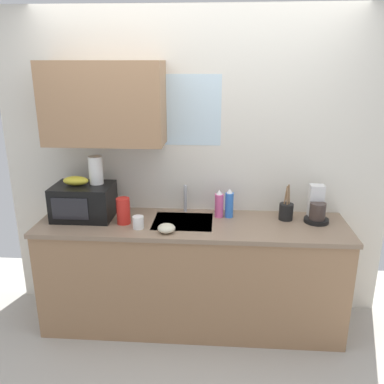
{
  "coord_description": "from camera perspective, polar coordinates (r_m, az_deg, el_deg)",
  "views": [
    {
      "loc": [
        0.21,
        -2.9,
        2.1
      ],
      "look_at": [
        0.0,
        0.0,
        1.15
      ],
      "focal_mm": 37.85,
      "sensor_mm": 36.0,
      "label": 1
    }
  ],
  "objects": [
    {
      "name": "coffee_maker",
      "position": [
        3.29,
        17.14,
        -2.2
      ],
      "size": [
        0.19,
        0.21,
        0.28
      ],
      "color": "black",
      "rests_on": "counter_unit"
    },
    {
      "name": "paper_towel_roll",
      "position": [
        3.26,
        -13.4,
        3.02
      ],
      "size": [
        0.11,
        0.11,
        0.22
      ],
      "primitive_type": "cylinder",
      "color": "white",
      "rests_on": "microwave"
    },
    {
      "name": "dish_soap_bottle_blue",
      "position": [
        3.23,
        5.27,
        -1.67
      ],
      "size": [
        0.07,
        0.07,
        0.24
      ],
      "color": "blue",
      "rests_on": "counter_unit"
    },
    {
      "name": "sink_faucet",
      "position": [
        3.34,
        -0.95,
        -0.92
      ],
      "size": [
        0.03,
        0.03,
        0.23
      ],
      "primitive_type": "cylinder",
      "color": "#B2B5BA",
      "rests_on": "counter_unit"
    },
    {
      "name": "utensil_crock",
      "position": [
        3.27,
        13.12,
        -2.63
      ],
      "size": [
        0.11,
        0.11,
        0.29
      ],
      "color": "black",
      "rests_on": "counter_unit"
    },
    {
      "name": "cereal_canister",
      "position": [
        3.14,
        -9.65,
        -2.64
      ],
      "size": [
        0.1,
        0.1,
        0.2
      ],
      "primitive_type": "cylinder",
      "color": "red",
      "rests_on": "counter_unit"
    },
    {
      "name": "counter_unit",
      "position": [
        3.34,
        -0.02,
        -11.34
      ],
      "size": [
        2.4,
        0.63,
        0.9
      ],
      "color": "#9E7551",
      "rests_on": "ground"
    },
    {
      "name": "microwave",
      "position": [
        3.32,
        -15.01,
        -1.29
      ],
      "size": [
        0.46,
        0.35,
        0.27
      ],
      "color": "black",
      "rests_on": "counter_unit"
    },
    {
      "name": "banana_bunch",
      "position": [
        3.28,
        -16.06,
        1.54
      ],
      "size": [
        0.2,
        0.11,
        0.07
      ],
      "primitive_type": "ellipsoid",
      "color": "gold",
      "rests_on": "microwave"
    },
    {
      "name": "kitchen_wall_assembly",
      "position": [
        3.32,
        -1.79,
        5.06
      ],
      "size": [
        3.17,
        0.42,
        2.5
      ],
      "color": "silver",
      "rests_on": "ground"
    },
    {
      "name": "mug_white",
      "position": [
        3.05,
        -7.59,
        -4.26
      ],
      "size": [
        0.08,
        0.08,
        0.09
      ],
      "primitive_type": "cylinder",
      "color": "white",
      "rests_on": "counter_unit"
    },
    {
      "name": "small_bowl",
      "position": [
        2.97,
        -3.62,
        -5.12
      ],
      "size": [
        0.13,
        0.13,
        0.06
      ],
      "primitive_type": "ellipsoid",
      "color": "beige",
      "rests_on": "counter_unit"
    },
    {
      "name": "dish_soap_bottle_pink",
      "position": [
        3.23,
        3.84,
        -1.74
      ],
      "size": [
        0.07,
        0.07,
        0.23
      ],
      "color": "#E55999",
      "rests_on": "counter_unit"
    }
  ]
}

